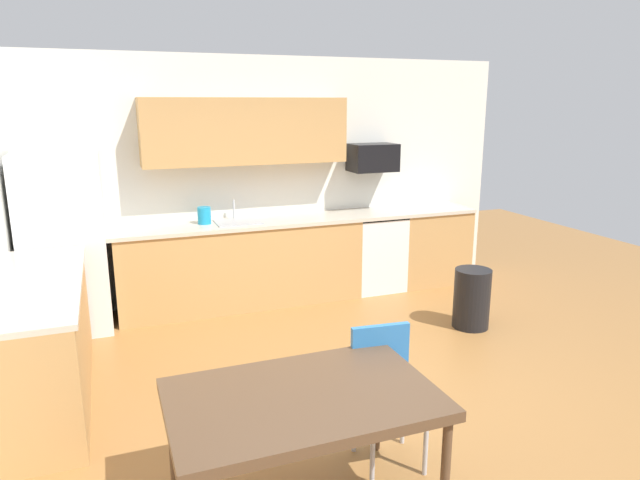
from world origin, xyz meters
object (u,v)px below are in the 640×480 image
at_px(chair_near_table, 386,384).
at_px(trash_bin, 472,298).
at_px(microwave, 373,158).
at_px(kettle, 204,216).
at_px(refrigerator, 64,244).
at_px(oven_range, 374,251).
at_px(dining_table, 303,404).

height_order(chair_near_table, trash_bin, chair_near_table).
distance_m(microwave, trash_bin, 2.05).
bearing_deg(chair_near_table, microwave, 65.58).
relative_size(trash_bin, kettle, 3.00).
height_order(refrigerator, oven_range, refrigerator).
relative_size(refrigerator, dining_table, 1.25).
bearing_deg(trash_bin, dining_table, -142.17).
xyz_separation_m(refrigerator, trash_bin, (3.74, -1.38, -0.57)).
xyz_separation_m(refrigerator, microwave, (3.38, 0.18, 0.70)).
height_order(chair_near_table, kettle, kettle).
height_order(microwave, chair_near_table, microwave).
xyz_separation_m(chair_near_table, kettle, (-0.57, 3.11, 0.52)).
xyz_separation_m(oven_range, dining_table, (-2.09, -3.36, 0.21)).
bearing_deg(refrigerator, microwave, 3.05).
bearing_deg(refrigerator, oven_range, 1.36).
relative_size(oven_range, chair_near_table, 1.07).
relative_size(oven_range, dining_table, 0.65).
bearing_deg(microwave, oven_range, -90.00).
height_order(oven_range, kettle, kettle).
height_order(oven_range, dining_table, oven_range).
relative_size(oven_range, kettle, 4.55).
distance_m(dining_table, trash_bin, 3.12).
relative_size(dining_table, kettle, 7.00).
distance_m(chair_near_table, kettle, 3.20).
relative_size(microwave, trash_bin, 0.90).
bearing_deg(kettle, trash_bin, -32.62).
relative_size(refrigerator, trash_bin, 2.91).
xyz_separation_m(chair_near_table, trash_bin, (1.80, 1.60, -0.20)).
relative_size(microwave, chair_near_table, 0.64).
distance_m(refrigerator, oven_range, 3.40).
relative_size(oven_range, microwave, 1.69).
relative_size(oven_range, trash_bin, 1.52).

